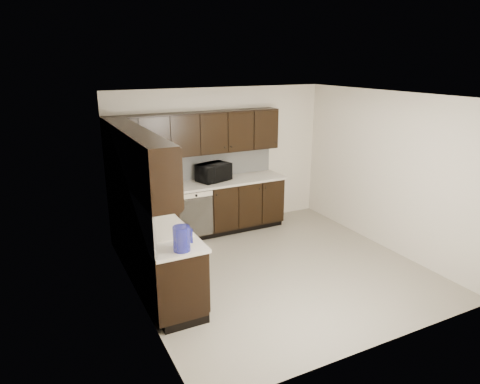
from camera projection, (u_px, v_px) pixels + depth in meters
name	position (u px, v px, depth m)	size (l,w,h in m)	color
floor	(276.00, 269.00, 6.29)	(4.00, 4.00, 0.00)	gray
ceiling	(281.00, 96.00, 5.55)	(4.00, 4.00, 0.00)	white
wall_back	(220.00, 159.00, 7.63)	(4.00, 0.02, 2.50)	beige
wall_left	(135.00, 209.00, 5.06)	(0.02, 4.00, 2.50)	beige
wall_right	(386.00, 171.00, 6.78)	(0.02, 4.00, 2.50)	beige
wall_front	(385.00, 240.00, 4.21)	(4.00, 0.02, 2.50)	beige
lower_cabinets	(185.00, 229.00, 6.69)	(3.00, 2.80, 0.90)	black
countertop	(184.00, 198.00, 6.53)	(3.03, 2.83, 0.04)	beige
backsplash	(166.00, 180.00, 6.54)	(3.00, 2.80, 0.48)	#B6B6B2
upper_cabinets	(173.00, 143.00, 6.32)	(3.00, 2.80, 0.70)	black
dishwasher	(196.00, 212.00, 7.03)	(0.58, 0.04, 0.78)	beige
sink	(163.00, 234.00, 5.30)	(0.54, 0.82, 0.42)	beige
microwave	(214.00, 172.00, 7.35)	(0.55, 0.37, 0.30)	black
soap_bottle_a	(166.00, 208.00, 5.75)	(0.09, 0.09, 0.19)	gray
soap_bottle_b	(134.00, 207.00, 5.69)	(0.10, 0.10, 0.26)	gray
toaster_oven	(125.00, 185.00, 6.71)	(0.40, 0.30, 0.25)	silver
storage_bin	(142.00, 204.00, 5.92)	(0.47, 0.35, 0.18)	white
blue_pitcher	(182.00, 239.00, 4.66)	(0.19, 0.19, 0.28)	navy
teal_tumbler	(149.00, 191.00, 6.50)	(0.09, 0.09, 0.20)	#0D8799
paper_towel_roll	(139.00, 188.00, 6.42)	(0.15, 0.15, 0.32)	white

